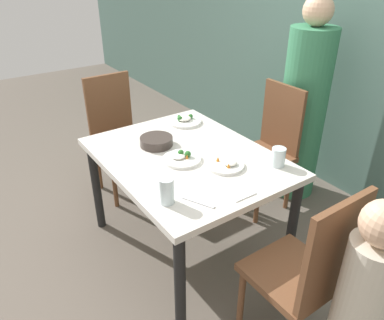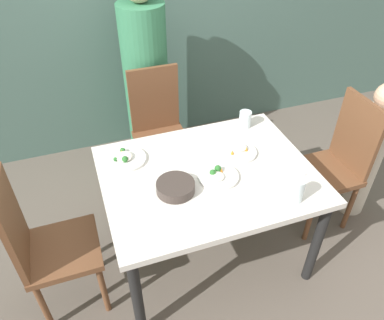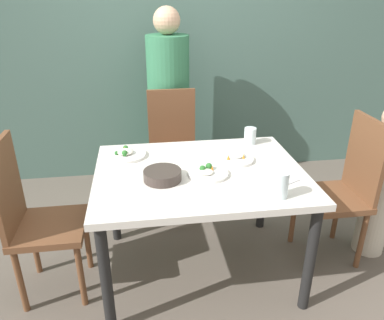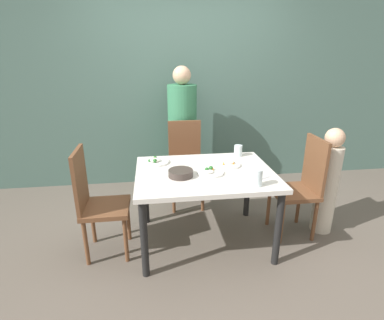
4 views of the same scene
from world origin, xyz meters
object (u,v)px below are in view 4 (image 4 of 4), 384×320
(bowl_curry, at_px, (181,173))
(glass_water_tall, at_px, (258,178))
(plate_rice_adult, at_px, (229,164))
(chair_adult_spot, at_px, (186,161))
(chair_child_spot, at_px, (302,184))
(person_child, at_px, (327,183))
(person_adult, at_px, (183,137))

(bowl_curry, xyz_separation_m, glass_water_tall, (0.58, -0.28, 0.04))
(bowl_curry, height_order, glass_water_tall, glass_water_tall)
(plate_rice_adult, relative_size, glass_water_tall, 1.61)
(bowl_curry, bearing_deg, chair_adult_spot, 80.85)
(chair_adult_spot, bearing_deg, plate_rice_adult, -65.30)
(chair_adult_spot, distance_m, bowl_curry, 0.94)
(chair_child_spot, bearing_deg, glass_water_tall, -57.13)
(chair_child_spot, bearing_deg, person_child, 90.00)
(bowl_curry, relative_size, glass_water_tall, 1.53)
(person_child, relative_size, bowl_curry, 5.05)
(person_adult, relative_size, person_child, 1.47)
(person_adult, height_order, plate_rice_adult, person_adult)
(chair_adult_spot, xyz_separation_m, bowl_curry, (-0.15, -0.90, 0.23))
(person_adult, distance_m, person_child, 1.74)
(chair_child_spot, distance_m, glass_water_tall, 0.76)
(person_child, distance_m, glass_water_tall, 0.99)
(chair_child_spot, xyz_separation_m, plate_rice_adult, (-0.71, 0.08, 0.21))
(person_adult, relative_size, plate_rice_adult, 7.06)
(person_adult, bearing_deg, chair_child_spot, -47.52)
(chair_adult_spot, height_order, person_child, person_child)
(person_adult, bearing_deg, chair_adult_spot, -90.00)
(glass_water_tall, bearing_deg, person_child, 24.06)
(chair_child_spot, distance_m, person_child, 0.27)
(chair_adult_spot, relative_size, person_adult, 0.62)
(chair_adult_spot, distance_m, person_adult, 0.40)
(person_adult, bearing_deg, plate_rice_adult, -72.76)
(plate_rice_adult, distance_m, glass_water_tall, 0.49)
(plate_rice_adult, bearing_deg, person_adult, 107.24)
(glass_water_tall, bearing_deg, chair_adult_spot, 110.41)
(plate_rice_adult, bearing_deg, chair_adult_spot, 114.70)
(chair_adult_spot, bearing_deg, glass_water_tall, -69.59)
(chair_adult_spot, xyz_separation_m, person_child, (1.30, -0.79, -0.01))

